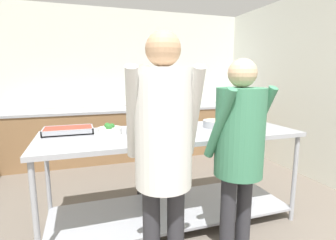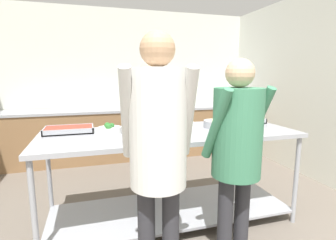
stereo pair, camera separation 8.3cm
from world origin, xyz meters
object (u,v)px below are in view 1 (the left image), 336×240
(serving_tray_vegetables, at_px, (242,120))
(water_bottle, at_px, (228,98))
(guest_serving_right, at_px, (239,142))
(plate_stack, at_px, (186,126))
(sauce_pan, at_px, (216,123))
(serving_tray_greens, at_px, (68,130))
(guest_serving_left, at_px, (163,142))
(cook_behind_counter, at_px, (145,115))
(serving_tray_roast, at_px, (153,133))
(broccoli_bowl, at_px, (110,130))

(serving_tray_vegetables, height_order, water_bottle, water_bottle)
(guest_serving_right, bearing_deg, plate_stack, 99.51)
(serving_tray_vegetables, bearing_deg, sauce_pan, -159.61)
(serving_tray_greens, distance_m, water_bottle, 3.52)
(guest_serving_left, height_order, cook_behind_counter, guest_serving_left)
(water_bottle, bearing_deg, cook_behind_counter, -143.47)
(sauce_pan, xyz_separation_m, cook_behind_counter, (-0.62, 0.62, 0.03))
(plate_stack, bearing_deg, serving_tray_roast, -162.00)
(serving_tray_greens, relative_size, guest_serving_right, 0.28)
(cook_behind_counter, distance_m, water_bottle, 2.57)
(water_bottle, bearing_deg, plate_stack, -129.51)
(cook_behind_counter, relative_size, water_bottle, 5.89)
(guest_serving_left, bearing_deg, broccoli_bowl, 103.21)
(broccoli_bowl, height_order, sauce_pan, broccoli_bowl)
(broccoli_bowl, distance_m, serving_tray_vegetables, 1.55)
(serving_tray_vegetables, bearing_deg, plate_stack, -165.73)
(plate_stack, bearing_deg, water_bottle, 50.49)
(sauce_pan, distance_m, cook_behind_counter, 0.87)
(serving_tray_roast, height_order, guest_serving_left, guest_serving_left)
(serving_tray_roast, height_order, water_bottle, water_bottle)
(plate_stack, bearing_deg, sauce_pan, 6.12)
(sauce_pan, relative_size, serving_tray_vegetables, 0.99)
(serving_tray_greens, distance_m, guest_serving_right, 1.58)
(plate_stack, relative_size, sauce_pan, 0.55)
(serving_tray_greens, distance_m, cook_behind_counter, 0.96)
(serving_tray_roast, bearing_deg, serving_tray_vegetables, 15.48)
(broccoli_bowl, xyz_separation_m, sauce_pan, (1.10, -0.02, 0.00))
(guest_serving_right, bearing_deg, guest_serving_left, -166.44)
(guest_serving_left, bearing_deg, sauce_pan, 46.90)
(serving_tray_greens, height_order, water_bottle, water_bottle)
(guest_serving_right, bearing_deg, broccoli_bowl, 137.36)
(plate_stack, xyz_separation_m, serving_tray_vegetables, (0.80, 0.20, -0.01))
(plate_stack, relative_size, guest_serving_right, 0.14)
(sauce_pan, height_order, cook_behind_counter, cook_behind_counter)
(plate_stack, relative_size, serving_tray_vegetables, 0.55)
(serving_tray_greens, relative_size, sauce_pan, 1.11)
(sauce_pan, distance_m, guest_serving_right, 0.81)
(serving_tray_greens, bearing_deg, guest_serving_left, -62.05)
(serving_tray_roast, xyz_separation_m, sauce_pan, (0.73, 0.16, 0.02))
(sauce_pan, relative_size, cook_behind_counter, 0.25)
(serving_tray_greens, distance_m, serving_tray_roast, 0.82)
(guest_serving_right, xyz_separation_m, water_bottle, (1.68, 2.93, 0.04))
(guest_serving_right, xyz_separation_m, cook_behind_counter, (-0.39, 1.40, 0.02))
(serving_tray_vegetables, bearing_deg, guest_serving_right, -125.40)
(serving_tray_greens, relative_size, cook_behind_counter, 0.28)
(plate_stack, relative_size, guest_serving_left, 0.13)
(cook_behind_counter, bearing_deg, serving_tray_roast, -98.08)
(broccoli_bowl, relative_size, serving_tray_vegetables, 0.54)
(broccoli_bowl, height_order, plate_stack, broccoli_bowl)
(plate_stack, xyz_separation_m, water_bottle, (1.80, 2.19, 0.05))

